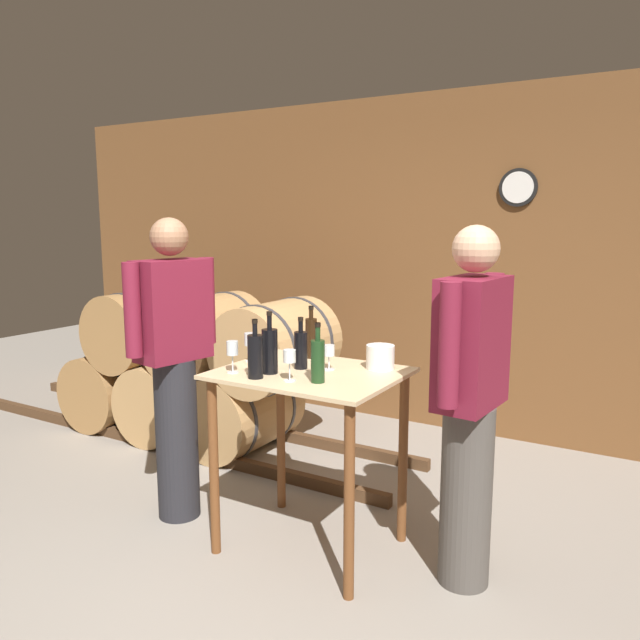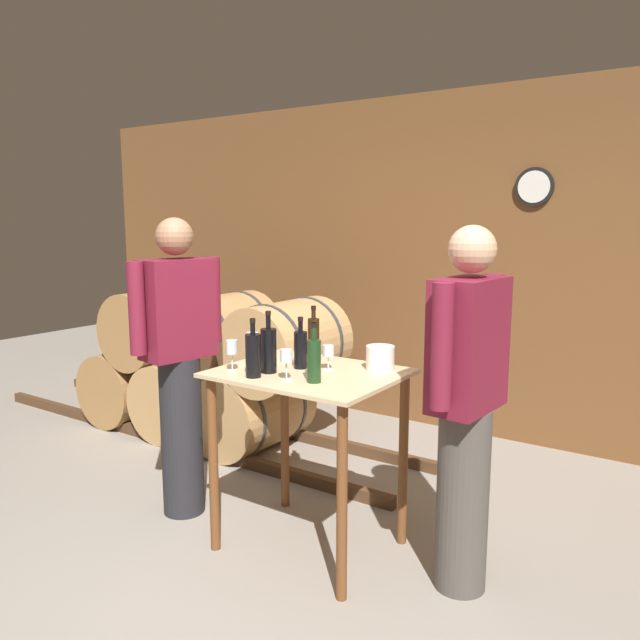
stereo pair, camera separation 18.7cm
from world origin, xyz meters
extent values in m
plane|color=gray|center=(0.00, 0.00, 0.00)|extent=(14.00, 14.00, 0.00)
cube|color=brown|center=(0.00, 2.76, 1.35)|extent=(8.40, 0.05, 2.70)
cylinder|color=black|center=(0.37, 2.72, 1.94)|extent=(0.28, 0.03, 0.28)
cylinder|color=white|center=(0.37, 2.71, 1.94)|extent=(0.23, 0.01, 0.23)
cube|color=#4C331E|center=(-1.92, 1.17, 0.04)|extent=(4.01, 0.06, 0.08)
cube|color=#4C331E|center=(-1.92, 1.81, 0.04)|extent=(4.01, 0.06, 0.08)
cylinder|color=#9E7242|center=(-2.57, 1.49, 0.31)|extent=(0.62, 0.80, 0.62)
cylinder|color=#38383D|center=(-2.57, 1.25, 0.31)|extent=(0.63, 0.03, 0.63)
cylinder|color=#38383D|center=(-2.57, 1.73, 0.31)|extent=(0.63, 0.03, 0.63)
cylinder|color=tan|center=(-1.92, 1.49, 0.31)|extent=(0.62, 0.80, 0.62)
cylinder|color=#38383D|center=(-1.92, 1.25, 0.31)|extent=(0.63, 0.03, 0.63)
cylinder|color=#38383D|center=(-1.92, 1.73, 0.31)|extent=(0.63, 0.03, 0.63)
cylinder|color=tan|center=(-1.28, 1.49, 0.31)|extent=(0.62, 0.80, 0.62)
cylinder|color=#38383D|center=(-1.28, 1.25, 0.31)|extent=(0.63, 0.03, 0.63)
cylinder|color=#38383D|center=(-1.28, 1.73, 0.31)|extent=(0.63, 0.03, 0.63)
cylinder|color=#9E7242|center=(-2.25, 1.49, 0.83)|extent=(0.62, 0.80, 0.62)
cylinder|color=#38383D|center=(-2.25, 1.25, 0.83)|extent=(0.63, 0.03, 0.63)
cylinder|color=#38383D|center=(-2.25, 1.73, 0.83)|extent=(0.63, 0.03, 0.63)
cylinder|color=#AD7F4C|center=(-1.60, 1.49, 0.83)|extent=(0.62, 0.80, 0.62)
cylinder|color=#38383D|center=(-1.60, 1.25, 0.83)|extent=(0.63, 0.03, 0.63)
cylinder|color=#38383D|center=(-1.60, 1.73, 0.83)|extent=(0.63, 0.03, 0.63)
cylinder|color=tan|center=(-0.95, 1.49, 0.83)|extent=(0.62, 0.80, 0.62)
cylinder|color=#38383D|center=(-0.95, 1.25, 0.83)|extent=(0.63, 0.03, 0.63)
cylinder|color=#38383D|center=(-0.95, 1.73, 0.83)|extent=(0.63, 0.03, 0.63)
cube|color=#D1B284|center=(-0.10, 0.55, 0.94)|extent=(0.90, 0.73, 0.02)
cylinder|color=brown|center=(-0.49, 0.25, 0.47)|extent=(0.05, 0.05, 0.93)
cylinder|color=brown|center=(0.29, 0.25, 0.47)|extent=(0.05, 0.05, 0.93)
cylinder|color=brown|center=(-0.49, 0.85, 0.47)|extent=(0.05, 0.05, 0.93)
cylinder|color=brown|center=(0.29, 0.85, 0.47)|extent=(0.05, 0.05, 0.93)
cylinder|color=black|center=(-0.26, 0.30, 1.06)|extent=(0.08, 0.08, 0.21)
cylinder|color=black|center=(-0.26, 0.30, 1.20)|extent=(0.02, 0.02, 0.08)
cylinder|color=black|center=(-0.26, 0.30, 1.23)|extent=(0.03, 0.03, 0.02)
cylinder|color=black|center=(-0.26, 0.82, 1.06)|extent=(0.06, 0.06, 0.22)
cylinder|color=black|center=(-0.26, 0.82, 1.21)|extent=(0.02, 0.02, 0.07)
cylinder|color=black|center=(-0.26, 0.82, 1.23)|extent=(0.03, 0.03, 0.02)
cylinder|color=black|center=(-0.26, 0.42, 1.06)|extent=(0.08, 0.08, 0.22)
cylinder|color=black|center=(-0.26, 0.42, 1.22)|extent=(0.02, 0.02, 0.09)
cylinder|color=black|center=(-0.26, 0.42, 1.26)|extent=(0.03, 0.03, 0.02)
cylinder|color=black|center=(-0.18, 0.58, 1.05)|extent=(0.07, 0.07, 0.19)
cylinder|color=black|center=(-0.18, 0.58, 1.18)|extent=(0.02, 0.02, 0.08)
cylinder|color=black|center=(-0.18, 0.58, 1.21)|extent=(0.03, 0.03, 0.02)
cylinder|color=#193819|center=(0.04, 0.39, 1.05)|extent=(0.07, 0.07, 0.20)
cylinder|color=#193819|center=(0.04, 0.39, 1.20)|extent=(0.02, 0.02, 0.08)
cylinder|color=black|center=(0.04, 0.39, 1.23)|extent=(0.03, 0.03, 0.02)
cylinder|color=silver|center=(-0.50, 0.58, 0.96)|extent=(0.06, 0.06, 0.00)
cylinder|color=silver|center=(-0.50, 0.58, 1.00)|extent=(0.01, 0.01, 0.09)
cylinder|color=silver|center=(-0.50, 0.58, 1.08)|extent=(0.06, 0.06, 0.07)
cylinder|color=silver|center=(-0.42, 0.33, 0.96)|extent=(0.06, 0.06, 0.00)
cylinder|color=silver|center=(-0.42, 0.33, 1.00)|extent=(0.01, 0.01, 0.09)
cylinder|color=silver|center=(-0.42, 0.33, 1.08)|extent=(0.06, 0.06, 0.07)
cylinder|color=silver|center=(-0.09, 0.34, 0.96)|extent=(0.06, 0.06, 0.00)
cylinder|color=silver|center=(-0.09, 0.34, 1.00)|extent=(0.01, 0.01, 0.09)
cylinder|color=silver|center=(-0.09, 0.34, 1.08)|extent=(0.06, 0.06, 0.06)
cylinder|color=silver|center=(-0.04, 0.63, 0.96)|extent=(0.06, 0.06, 0.00)
cylinder|color=silver|center=(-0.04, 0.63, 0.99)|extent=(0.01, 0.01, 0.07)
cylinder|color=silver|center=(-0.04, 0.63, 1.05)|extent=(0.06, 0.06, 0.06)
cylinder|color=white|center=(0.18, 0.78, 1.02)|extent=(0.15, 0.15, 0.12)
cylinder|color=#232328|center=(-0.95, 0.46, 0.47)|extent=(0.24, 0.24, 0.94)
cube|color=maroon|center=(-0.95, 0.46, 1.22)|extent=(0.29, 0.43, 0.56)
sphere|color=#9E7051|center=(-0.95, 0.46, 1.62)|extent=(0.21, 0.21, 0.21)
cylinder|color=maroon|center=(-0.99, 0.21, 1.24)|extent=(0.09, 0.09, 0.50)
cylinder|color=maroon|center=(-0.91, 0.71, 1.24)|extent=(0.09, 0.09, 0.50)
cylinder|color=#4C4742|center=(0.70, 0.65, 0.44)|extent=(0.24, 0.24, 0.87)
cube|color=maroon|center=(0.70, 0.65, 1.17)|extent=(0.25, 0.42, 0.59)
sphere|color=tan|center=(0.70, 0.65, 1.59)|extent=(0.21, 0.21, 0.21)
cylinder|color=maroon|center=(0.72, 0.90, 1.20)|extent=(0.09, 0.09, 0.53)
cylinder|color=maroon|center=(0.67, 0.40, 1.20)|extent=(0.09, 0.09, 0.53)
camera|label=1|loc=(1.51, -2.07, 1.72)|focal=35.00mm
camera|label=2|loc=(1.67, -1.97, 1.72)|focal=35.00mm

